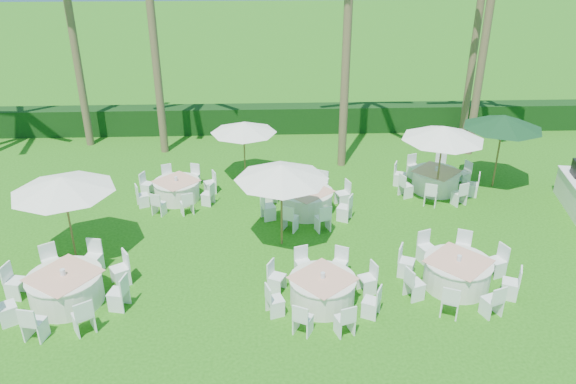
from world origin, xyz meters
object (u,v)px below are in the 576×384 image
Objects in this scene: banquet_table_c at (457,273)px; umbrella_a at (62,184)px; banquet_table_e at (306,201)px; banquet_table_b at (322,290)px; banquet_table_d at (177,190)px; umbrella_c at (244,127)px; banquet_table_f at (435,180)px; umbrella_d at (443,133)px; umbrella_b at (281,172)px; banquet_table_a at (66,288)px; umbrella_green at (503,122)px.

umbrella_a is at bearing 169.57° from banquet_table_c.
banquet_table_c is 5.73m from banquet_table_e.
banquet_table_b is 1.02× the size of umbrella_a.
banquet_table_c is at bearing -34.28° from banquet_table_d.
umbrella_c reaches higher than banquet_table_d.
banquet_table_c is 1.05× the size of banquet_table_f.
banquet_table_d is 0.97× the size of umbrella_d.
banquet_table_b is at bearing -72.32° from umbrella_b.
banquet_table_c is at bearing -49.98° from banquet_table_e.
umbrella_d reaches higher than banquet_table_f.
banquet_table_f is (11.20, 6.19, -0.04)m from banquet_table_a.
umbrella_a is at bearing -161.30° from banquet_table_f.
banquet_table_b is 0.96× the size of banquet_table_c.
umbrella_green reaches higher than banquet_table_f.
banquet_table_e is at bearing -52.31° from umbrella_c.
umbrella_green is at bearing 21.76° from umbrella_d.
banquet_table_f reaches higher than banquet_table_d.
banquet_table_c reaches higher than banquet_table_f.
umbrella_a is 1.05× the size of umbrella_b.
banquet_table_e reaches higher than banquet_table_d.
umbrella_green is (9.11, -0.97, 0.42)m from umbrella_c.
banquet_table_c is (3.63, 0.58, 0.02)m from banquet_table_b.
umbrella_green is at bearing 16.78° from umbrella_a.
umbrella_a is at bearing -176.11° from umbrella_b.
banquet_table_a reaches higher than banquet_table_d.
banquet_table_a is 1.17× the size of umbrella_green.
banquet_table_b is 7.65m from umbrella_a.
umbrella_d is (4.60, 0.80, 2.04)m from banquet_table_e.
umbrella_b reaches higher than banquet_table_f.
umbrella_green is (6.95, 6.73, 2.10)m from banquet_table_b.
banquet_table_d is at bearing 138.21° from umbrella_b.
umbrella_c is at bearing 59.73° from banquet_table_a.
banquet_table_c is at bearing -27.32° from umbrella_b.
umbrella_b is 8.75m from umbrella_green.
umbrella_b is (-0.94, 2.94, 1.97)m from banquet_table_b.
banquet_table_b is 7.59m from banquet_table_d.
banquet_table_f is (4.77, 1.51, -0.02)m from banquet_table_e.
umbrella_a reaches higher than banquet_table_b.
banquet_table_a is at bearing -77.90° from umbrella_a.
banquet_table_a is at bearing -143.93° from banquet_table_e.
banquet_table_c is 1.09× the size of umbrella_d.
banquet_table_a is 12.48m from umbrella_d.
banquet_table_e is at bearing 66.63° from umbrella_b.
banquet_table_a is 1.20× the size of banquet_table_d.
umbrella_a reaches higher than banquet_table_f.
umbrella_c is (4.32, 7.40, 1.64)m from banquet_table_a.
banquet_table_c is 9.83m from banquet_table_d.
umbrella_d is at bearing 15.71° from umbrella_a.
umbrella_b is (-4.57, 2.36, 1.95)m from banquet_table_c.
banquet_table_f is at bearing 32.08° from umbrella_b.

